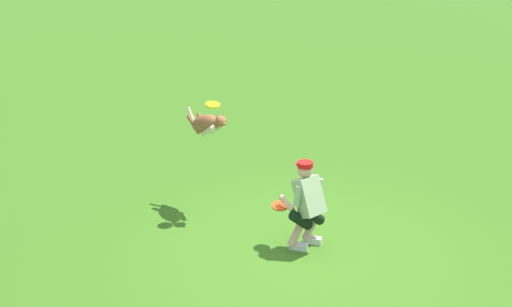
{
  "coord_description": "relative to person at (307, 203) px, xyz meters",
  "views": [
    {
      "loc": [
        -1.3,
        7.59,
        4.52
      ],
      "look_at": [
        0.81,
        -0.59,
        1.19
      ],
      "focal_mm": 43.67,
      "sensor_mm": 36.0,
      "label": 1
    }
  ],
  "objects": [
    {
      "name": "frisbee_held",
      "position": [
        0.39,
        0.01,
        -0.09
      ],
      "size": [
        0.27,
        0.27,
        0.08
      ],
      "primitive_type": "cylinder",
      "rotation": [
        -0.1,
        0.14,
        1.4
      ],
      "color": "#E74A1B",
      "rests_on": "person"
    },
    {
      "name": "frisbee_flying",
      "position": [
        1.57,
        -0.66,
        1.12
      ],
      "size": [
        0.24,
        0.25,
        0.07
      ],
      "primitive_type": "cylinder",
      "rotation": [
        -0.12,
        -0.1,
        0.1
      ],
      "color": "yellow"
    },
    {
      "name": "person",
      "position": [
        0.0,
        0.0,
        0.0
      ],
      "size": [
        0.71,
        0.61,
        1.29
      ],
      "rotation": [
        0.0,
        0.0,
        -0.63
      ],
      "color": "silver",
      "rests_on": "ground_plane"
    },
    {
      "name": "ground_plane",
      "position": [
        0.04,
        0.16,
        -0.7
      ],
      "size": [
        60.0,
        60.0,
        0.0
      ],
      "primitive_type": "plane",
      "color": "#3C711D"
    },
    {
      "name": "dog",
      "position": [
        1.75,
        -0.89,
        0.72
      ],
      "size": [
        0.89,
        0.7,
        0.52
      ],
      "rotation": [
        0.0,
        0.0,
        2.49
      ],
      "color": "#925A36"
    }
  ]
}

